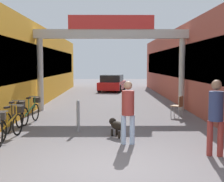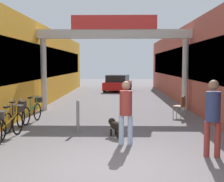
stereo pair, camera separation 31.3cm
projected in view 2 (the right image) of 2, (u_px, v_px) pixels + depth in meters
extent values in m
plane|color=slate|center=(108.00, 166.00, 6.67)|extent=(80.00, 80.00, 0.00)
cube|color=gold|center=(24.00, 66.00, 17.56)|extent=(3.00, 26.00, 4.17)
cube|color=black|center=(50.00, 62.00, 17.51)|extent=(0.04, 23.40, 1.67)
cube|color=#B25142|center=(206.00, 66.00, 17.34)|extent=(3.00, 26.00, 4.17)
cube|color=black|center=(180.00, 62.00, 17.36)|extent=(0.04, 23.40, 1.67)
cylinder|color=beige|center=(44.00, 75.00, 14.79)|extent=(0.28, 0.28, 3.39)
cylinder|color=beige|center=(185.00, 75.00, 14.65)|extent=(0.28, 0.28, 3.39)
cube|color=beige|center=(114.00, 34.00, 14.56)|extent=(7.40, 0.44, 0.40)
cube|color=red|center=(114.00, 22.00, 14.31)|extent=(3.96, 0.10, 0.64)
cylinder|color=#A5BFE0|center=(121.00, 130.00, 8.48)|extent=(0.15, 0.15, 0.81)
cylinder|color=#A5BFE0|center=(130.00, 130.00, 8.49)|extent=(0.15, 0.15, 0.81)
cylinder|color=#99332D|center=(126.00, 103.00, 8.42)|extent=(0.36, 0.36, 0.67)
sphere|color=tan|center=(126.00, 85.00, 8.38)|extent=(0.24, 0.24, 0.23)
cylinder|color=#99332D|center=(218.00, 140.00, 7.30)|extent=(0.17, 0.17, 0.85)
cylinder|color=#99332D|center=(207.00, 139.00, 7.36)|extent=(0.17, 0.17, 0.85)
cylinder|color=navy|center=(213.00, 107.00, 7.26)|extent=(0.42, 0.42, 0.70)
sphere|color=#8C664C|center=(214.00, 85.00, 7.22)|extent=(0.29, 0.29, 0.24)
ellipsoid|color=black|center=(117.00, 126.00, 9.37)|extent=(0.59, 0.70, 0.26)
sphere|color=black|center=(112.00, 121.00, 9.61)|extent=(0.30, 0.30, 0.22)
sphere|color=white|center=(113.00, 125.00, 9.54)|extent=(0.22, 0.22, 0.16)
cylinder|color=black|center=(111.00, 133.00, 9.52)|extent=(0.10, 0.10, 0.21)
cylinder|color=black|center=(116.00, 132.00, 9.60)|extent=(0.10, 0.10, 0.21)
cylinder|color=black|center=(118.00, 135.00, 9.18)|extent=(0.10, 0.10, 0.21)
cylinder|color=black|center=(123.00, 134.00, 9.27)|extent=(0.10, 0.10, 0.21)
cube|color=#332D28|center=(0.00, 115.00, 8.47)|extent=(0.27, 0.24, 0.20)
torus|color=black|center=(18.00, 124.00, 9.65)|extent=(0.16, 0.67, 0.67)
torus|color=black|center=(0.00, 131.00, 8.66)|extent=(0.16, 0.67, 0.67)
cube|color=gold|center=(9.00, 121.00, 9.14)|extent=(0.19, 0.94, 0.34)
cylinder|color=gold|center=(7.00, 114.00, 9.00)|extent=(0.04, 0.04, 0.42)
cube|color=black|center=(7.00, 107.00, 8.98)|extent=(0.14, 0.23, 0.05)
cylinder|color=gold|center=(16.00, 112.00, 9.56)|extent=(0.04, 0.04, 0.46)
cylinder|color=gray|center=(16.00, 104.00, 9.54)|extent=(0.46, 0.10, 0.03)
cube|color=#332D28|center=(19.00, 109.00, 9.75)|extent=(0.27, 0.24, 0.20)
torus|color=black|center=(21.00, 118.00, 10.81)|extent=(0.12, 0.67, 0.67)
torus|color=black|center=(7.00, 123.00, 9.80)|extent=(0.12, 0.67, 0.67)
cube|color=black|center=(14.00, 115.00, 10.29)|extent=(0.13, 0.94, 0.34)
cylinder|color=black|center=(13.00, 109.00, 10.15)|extent=(0.04, 0.04, 0.42)
cube|color=black|center=(12.00, 102.00, 10.13)|extent=(0.12, 0.23, 0.05)
cylinder|color=black|center=(20.00, 107.00, 10.72)|extent=(0.04, 0.04, 0.46)
cylinder|color=gray|center=(20.00, 100.00, 10.70)|extent=(0.46, 0.07, 0.03)
cube|color=#332D28|center=(22.00, 104.00, 10.91)|extent=(0.26, 0.22, 0.20)
torus|color=black|center=(37.00, 112.00, 12.13)|extent=(0.15, 0.67, 0.67)
torus|color=black|center=(26.00, 116.00, 11.13)|extent=(0.15, 0.67, 0.67)
cube|color=#338C4C|center=(32.00, 109.00, 11.61)|extent=(0.17, 0.94, 0.34)
cylinder|color=#338C4C|center=(30.00, 104.00, 11.47)|extent=(0.04, 0.04, 0.42)
cube|color=black|center=(30.00, 98.00, 11.46)|extent=(0.13, 0.23, 0.05)
cylinder|color=#338C4C|center=(37.00, 102.00, 12.04)|extent=(0.04, 0.04, 0.46)
cylinder|color=gray|center=(36.00, 96.00, 12.02)|extent=(0.46, 0.09, 0.03)
cube|color=#332D28|center=(39.00, 100.00, 12.23)|extent=(0.27, 0.23, 0.20)
cylinder|color=gray|center=(78.00, 117.00, 10.06)|extent=(0.10, 0.10, 0.96)
sphere|color=gray|center=(78.00, 102.00, 10.02)|extent=(0.10, 0.10, 0.10)
cylinder|color=gray|center=(173.00, 112.00, 12.72)|extent=(0.04, 0.04, 0.45)
cylinder|color=gray|center=(177.00, 111.00, 13.00)|extent=(0.04, 0.04, 0.45)
cylinder|color=gray|center=(181.00, 113.00, 12.53)|extent=(0.04, 0.04, 0.45)
cylinder|color=gray|center=(184.00, 112.00, 12.80)|extent=(0.04, 0.04, 0.45)
cube|color=olive|center=(179.00, 106.00, 12.74)|extent=(0.56, 0.56, 0.04)
cube|color=olive|center=(183.00, 101.00, 12.62)|extent=(0.26, 0.35, 0.40)
cube|color=red|center=(118.00, 85.00, 25.47)|extent=(2.42, 4.24, 0.60)
cube|color=#1E2328|center=(118.00, 78.00, 25.28)|extent=(1.93, 2.44, 0.55)
cylinder|color=black|center=(112.00, 86.00, 27.06)|extent=(0.30, 0.63, 0.60)
cylinder|color=black|center=(130.00, 86.00, 26.75)|extent=(0.30, 0.63, 0.60)
cylinder|color=black|center=(105.00, 89.00, 24.23)|extent=(0.30, 0.63, 0.60)
cylinder|color=black|center=(125.00, 89.00, 23.92)|extent=(0.30, 0.63, 0.60)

